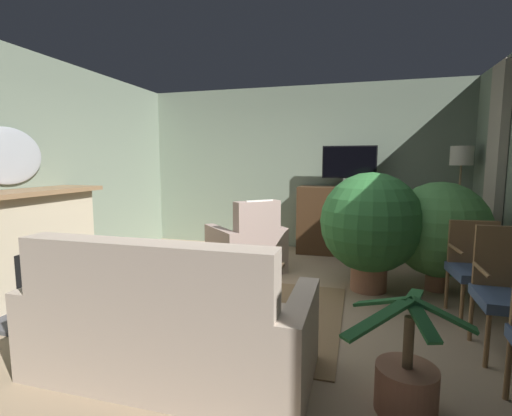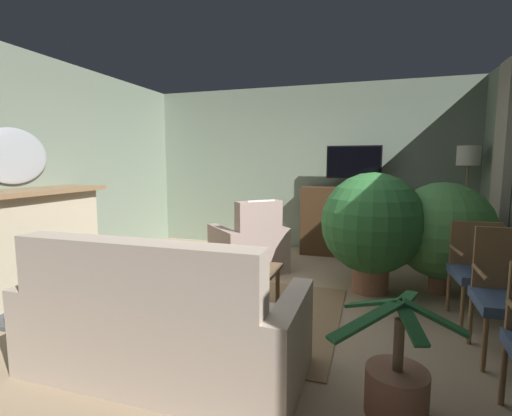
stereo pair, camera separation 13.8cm
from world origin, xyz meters
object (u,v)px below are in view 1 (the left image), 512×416
(sofa_floral, at_px, (169,330))
(fireplace, at_px, (33,247))
(armchair_facing_sofa, at_px, (247,248))
(cat, at_px, (144,289))
(tv_cabinet, at_px, (348,222))
(wall_mirror_oval, at_px, (8,156))
(floor_lamp, at_px, (461,168))
(side_chair_beside_plant, at_px, (508,289))
(potted_plant_leafy_by_curtain, at_px, (371,224))
(side_chair_nearest_door, at_px, (478,266))
(television, at_px, (349,165))
(coffee_table, at_px, (227,271))
(potted_plant_on_hearth_side, at_px, (406,382))
(tv_remote, at_px, (245,267))
(potted_plant_small_fern_corner, at_px, (439,230))

(sofa_floral, bearing_deg, fireplace, 155.98)
(armchair_facing_sofa, bearing_deg, cat, -122.76)
(tv_cabinet, relative_size, sofa_floral, 0.81)
(wall_mirror_oval, bearing_deg, fireplace, -0.00)
(floor_lamp, bearing_deg, wall_mirror_oval, -151.01)
(side_chair_beside_plant, xyz_separation_m, potted_plant_leafy_by_curtain, (-0.99, 1.22, 0.27))
(floor_lamp, bearing_deg, cat, -145.77)
(tv_cabinet, distance_m, side_chair_nearest_door, 2.53)
(television, bearing_deg, coffee_table, -112.44)
(wall_mirror_oval, xyz_separation_m, potted_plant_on_hearth_side, (3.98, -0.93, -1.37))
(wall_mirror_oval, bearing_deg, tv_remote, 4.02)
(tv_cabinet, relative_size, side_chair_beside_plant, 1.62)
(side_chair_nearest_door, height_order, floor_lamp, floor_lamp)
(tv_remote, relative_size, potted_plant_small_fern_corner, 0.13)
(television, bearing_deg, tv_cabinet, 90.00)
(television, bearing_deg, potted_plant_leafy_by_curtain, -79.42)
(coffee_table, bearing_deg, sofa_floral, -89.73)
(fireplace, distance_m, cat, 1.29)
(sofa_floral, xyz_separation_m, cat, (-1.03, 1.29, -0.24))
(fireplace, xyz_separation_m, floor_lamp, (4.84, 2.82, 0.84))
(fireplace, relative_size, sofa_floral, 0.84)
(wall_mirror_oval, distance_m, potted_plant_leafy_by_curtain, 4.09)
(sofa_floral, bearing_deg, side_chair_beside_plant, 22.69)
(cat, bearing_deg, armchair_facing_sofa, 57.24)
(tv_cabinet, distance_m, television, 0.92)
(fireplace, bearing_deg, side_chair_nearest_door, 9.16)
(potted_plant_on_hearth_side, bearing_deg, television, 97.06)
(potted_plant_small_fern_corner, bearing_deg, coffee_table, -150.48)
(coffee_table, height_order, sofa_floral, sofa_floral)
(side_chair_beside_plant, xyz_separation_m, potted_plant_on_hearth_side, (-0.82, -0.95, -0.33))
(tv_remote, bearing_deg, wall_mirror_oval, -49.17)
(side_chair_beside_plant, height_order, potted_plant_small_fern_corner, potted_plant_small_fern_corner)
(fireplace, relative_size, television, 1.99)
(tv_remote, xyz_separation_m, cat, (-1.22, 0.13, -0.39))
(fireplace, relative_size, tv_cabinet, 1.04)
(sofa_floral, distance_m, side_chair_beside_plant, 2.58)
(sofa_floral, bearing_deg, television, 74.20)
(side_chair_nearest_door, height_order, cat, side_chair_nearest_door)
(coffee_table, distance_m, potted_plant_leafy_by_curtain, 1.76)
(potted_plant_leafy_by_curtain, bearing_deg, side_chair_beside_plant, -50.86)
(wall_mirror_oval, height_order, potted_plant_small_fern_corner, wall_mirror_oval)
(sofa_floral, bearing_deg, armchair_facing_sofa, 94.71)
(wall_mirror_oval, relative_size, armchair_facing_sofa, 0.72)
(potted_plant_leafy_by_curtain, height_order, cat, potted_plant_leafy_by_curtain)
(armchair_facing_sofa, xyz_separation_m, side_chair_nearest_door, (2.58, -0.85, 0.18))
(coffee_table, distance_m, potted_plant_on_hearth_side, 1.95)
(tv_remote, height_order, cat, tv_remote)
(cat, distance_m, floor_lamp, 4.65)
(side_chair_beside_plant, bearing_deg, fireplace, -179.74)
(cat, bearing_deg, side_chair_nearest_door, 7.08)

